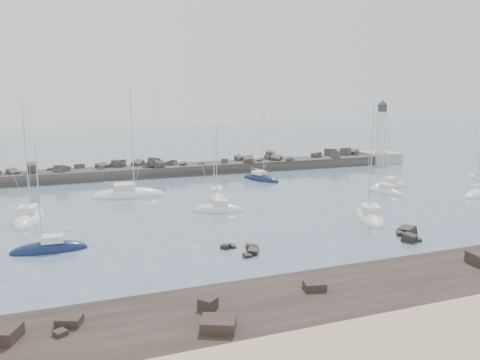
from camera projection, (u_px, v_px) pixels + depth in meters
name	position (u px, v px, depth m)	size (l,w,h in m)	color
ground	(250.00, 224.00, 54.20)	(400.00, 400.00, 0.00)	slate
rock_shelf	(362.00, 300.00, 33.96)	(140.00, 12.00, 1.98)	black
rock_cluster_near	(246.00, 250.00, 45.03)	(3.72, 4.06, 1.23)	black
rock_cluster_far	(409.00, 236.00, 49.01)	(3.57, 4.13, 1.56)	black
breakwater	(134.00, 175.00, 86.42)	(115.00, 7.03, 5.40)	#322E2C
lighthouse	(380.00, 149.00, 105.07)	(7.00, 7.00, 14.60)	#A8A8A3
sailboat_2	(49.00, 250.00, 44.81)	(7.12, 2.40, 11.30)	#101F44
sailboat_3	(29.00, 219.00, 56.19)	(4.43, 9.90, 15.10)	white
sailboat_4	(128.00, 196.00, 69.29)	(11.06, 4.34, 17.00)	white
sailboat_5	(219.00, 210.00, 60.47)	(6.89, 4.01, 10.61)	white
sailboat_6	(217.00, 197.00, 68.42)	(4.66, 7.80, 11.83)	white
sailboat_7	(370.00, 218.00, 56.71)	(6.77, 9.86, 15.00)	white
sailboat_8	(261.00, 179.00, 83.17)	(5.43, 8.82, 13.33)	#101F44
sailboat_9	(388.00, 186.00, 76.38)	(8.17, 4.01, 12.51)	white
sailboat_10	(385.00, 192.00, 71.95)	(3.54, 6.92, 10.61)	white
sailboat_12	(480.00, 179.00, 83.71)	(3.90, 7.08, 10.91)	white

